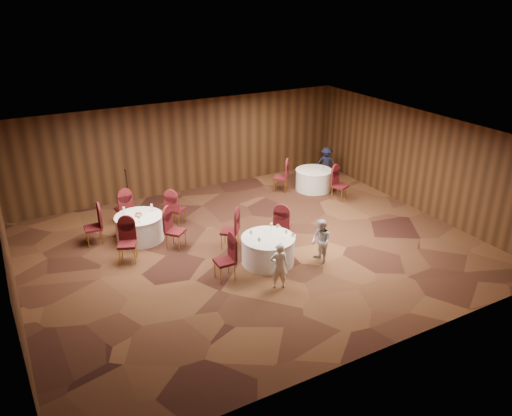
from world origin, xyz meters
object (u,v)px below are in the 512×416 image
table_main (268,250)px  table_left (140,227)px  woman_b (321,241)px  table_right (314,180)px  man_c (326,163)px  woman_a (279,266)px  mic_stand (129,201)px

table_main → table_left: size_ratio=1.03×
woman_b → table_main: bearing=-109.4°
table_main → table_right: bearing=43.0°
table_left → woman_b: size_ratio=1.13×
table_main → man_c: size_ratio=1.14×
woman_b → man_c: man_c is taller
table_left → table_right: same height
table_right → woman_b: size_ratio=1.08×
table_left → woman_a: woman_a is taller
table_main → man_c: (5.10, 4.49, 0.24)m
woman_a → woman_b: bearing=-141.1°
table_left → woman_a: size_ratio=1.15×
table_left → man_c: size_ratio=1.11×
table_right → man_c: size_ratio=1.06×
woman_b → man_c: (3.87, 5.11, 0.01)m
woman_b → table_right: bearing=154.9°
table_main → mic_stand: bearing=115.6°
table_main → table_right: 5.51m
table_right → woman_a: 6.60m
man_c → table_left: bearing=-128.0°
table_right → woman_a: (-4.40, -4.92, 0.22)m
table_left → mic_stand: (0.23, 1.97, 0.04)m
mic_stand → woman_b: 6.56m
table_left → man_c: man_c is taller
mic_stand → woman_b: size_ratio=1.22×
table_main → woman_a: size_ratio=1.18×
table_main → woman_a: (-0.37, -1.16, 0.22)m
mic_stand → woman_a: bearing=-71.9°
table_main → mic_stand: mic_stand is taller
woman_a → table_main: bearing=-87.2°
table_right → woman_b: 5.21m
mic_stand → man_c: bearing=-3.0°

